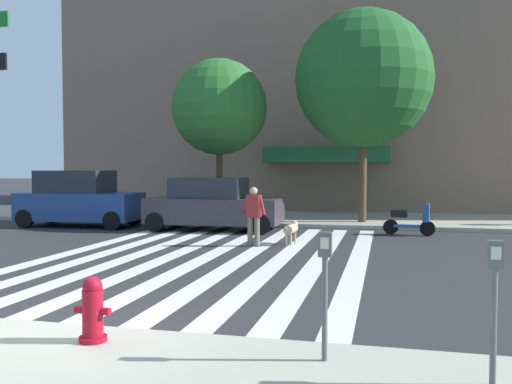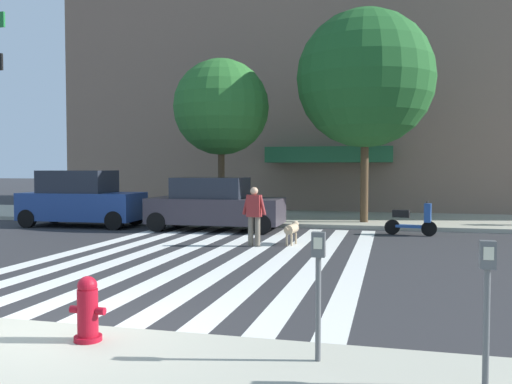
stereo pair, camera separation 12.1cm
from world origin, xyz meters
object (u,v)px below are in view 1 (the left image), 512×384
object	(u,v)px
parked_car_behind_first	(213,205)
pedestrian_dog_walker	(254,213)
parking_meter_second_along	(494,292)
street_tree_middle	(363,79)
parked_car_near_curb	(79,200)
parking_meter_curbside	(325,278)
dog_on_leash	(291,229)
fire_hydrant	(93,310)
parked_scooter	(409,220)
street_tree_nearest	(219,107)

from	to	relation	value
parked_car_behind_first	pedestrian_dog_walker	xyz separation A→B (m)	(2.29, -3.44, 0.04)
parking_meter_second_along	street_tree_middle	size ratio (longest dim) A/B	0.17
parked_car_near_curb	pedestrian_dog_walker	bearing A→B (deg)	-24.68
parking_meter_curbside	parking_meter_second_along	size ratio (longest dim) A/B	1.00
parking_meter_second_along	dog_on_leash	world-z (taller)	parking_meter_second_along
fire_hydrant	parked_scooter	xyz separation A→B (m)	(4.04, 12.45, -0.04)
parking_meter_second_along	parked_car_near_curb	world-z (taller)	parked_car_near_curb
parked_car_behind_first	fire_hydrant	bearing A→B (deg)	-78.42
fire_hydrant	parked_car_near_curb	bearing A→B (deg)	122.06
fire_hydrant	street_tree_middle	bearing A→B (deg)	80.66
parked_car_near_curb	street_tree_nearest	world-z (taller)	street_tree_nearest
parked_scooter	street_tree_middle	world-z (taller)	street_tree_middle
parked_car_behind_first	parking_meter_second_along	bearing A→B (deg)	-61.57
parked_car_behind_first	parked_scooter	xyz separation A→B (m)	(6.56, 0.14, -0.40)
parking_meter_second_along	pedestrian_dog_walker	bearing A→B (deg)	116.32
dog_on_leash	fire_hydrant	bearing A→B (deg)	-94.38
fire_hydrant	pedestrian_dog_walker	size ratio (longest dim) A/B	0.47
street_tree_nearest	pedestrian_dog_walker	size ratio (longest dim) A/B	3.77
parked_scooter	street_tree_middle	size ratio (longest dim) A/B	0.21
parking_meter_second_along	pedestrian_dog_walker	xyz separation A→B (m)	(-4.53, 9.17, -0.10)
parked_car_behind_first	parked_scooter	world-z (taller)	parked_car_behind_first
parked_car_near_curb	parked_car_behind_first	bearing A→B (deg)	0.01
parked_scooter	street_tree_nearest	xyz separation A→B (m)	(-7.00, 2.01, 4.01)
pedestrian_dog_walker	dog_on_leash	world-z (taller)	pedestrian_dog_walker
parking_meter_curbside	parked_scooter	distance (m)	12.54
street_tree_middle	parked_scooter	bearing A→B (deg)	-57.18
fire_hydrant	street_tree_middle	size ratio (longest dim) A/B	0.10
fire_hydrant	street_tree_nearest	distance (m)	15.28
parking_meter_curbside	parked_car_behind_first	bearing A→B (deg)	113.00
parking_meter_second_along	parked_car_behind_first	size ratio (longest dim) A/B	0.29
pedestrian_dog_walker	parking_meter_curbside	bearing A→B (deg)	-71.69
fire_hydrant	street_tree_nearest	bearing A→B (deg)	101.56
parked_car_behind_first	parked_scooter	size ratio (longest dim) A/B	2.85
fire_hydrant	parking_meter_second_along	size ratio (longest dim) A/B	0.56
parked_car_near_curb	parked_car_behind_first	xyz separation A→B (m)	(5.19, 0.00, -0.11)
parked_car_near_curb	parked_car_behind_first	size ratio (longest dim) A/B	0.95
parking_meter_second_along	parked_car_near_curb	xyz separation A→B (m)	(-12.01, 12.60, -0.04)
parked_car_near_curb	pedestrian_dog_walker	world-z (taller)	parked_car_near_curb
parking_meter_second_along	dog_on_leash	distance (m)	10.39
fire_hydrant	street_tree_nearest	xyz separation A→B (m)	(-2.96, 14.46, 3.96)
parking_meter_second_along	parked_car_behind_first	world-z (taller)	parked_car_behind_first
street_tree_nearest	dog_on_leash	bearing A→B (deg)	-53.77
street_tree_nearest	pedestrian_dog_walker	world-z (taller)	street_tree_nearest
parking_meter_curbside	parked_scooter	xyz separation A→B (m)	(1.34, 12.45, -0.55)
parking_meter_curbside	dog_on_leash	bearing A→B (deg)	101.85
parking_meter_second_along	street_tree_nearest	distance (m)	16.80
dog_on_leash	street_tree_nearest	bearing A→B (deg)	126.23
fire_hydrant	street_tree_middle	distance (m)	15.89
parked_car_near_curb	parked_scooter	world-z (taller)	parked_car_near_curb
parked_car_behind_first	street_tree_nearest	world-z (taller)	street_tree_nearest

